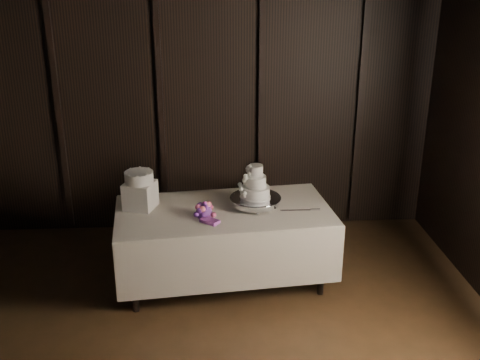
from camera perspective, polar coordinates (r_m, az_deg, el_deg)
name	(u,v)px	position (r m, az deg, el deg)	size (l,w,h in m)	color
room	(111,255)	(2.94, -12.93, -7.45)	(6.08, 7.08, 3.08)	black
display_table	(224,243)	(5.36, -1.61, -6.37)	(2.09, 1.24, 0.76)	beige
cake_stand	(255,202)	(5.27, 1.57, -2.22)	(0.48, 0.48, 0.09)	silver
wedding_cake	(253,185)	(5.19, 1.35, -0.55)	(0.31, 0.27, 0.32)	white
bouquet	(204,211)	(5.04, -3.69, -3.18)	(0.27, 0.37, 0.18)	#C54470
box_pedestal	(140,195)	(5.29, -10.11, -1.52)	(0.26, 0.26, 0.25)	white
small_cake	(139,177)	(5.22, -10.23, 0.28)	(0.26, 0.26, 0.11)	white
cake_knife	(295,210)	(5.21, 5.63, -3.08)	(0.37, 0.02, 0.01)	silver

